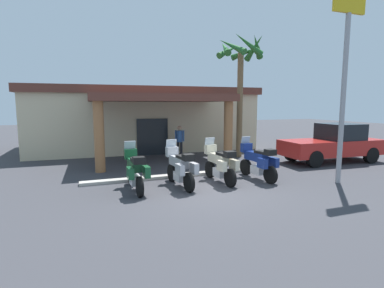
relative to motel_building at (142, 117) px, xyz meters
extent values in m
plane|color=#38383D|center=(-0.12, -11.40, -2.03)|extent=(80.00, 80.00, 0.00)
cube|color=beige|center=(0.01, 0.17, -0.27)|extent=(14.02, 7.51, 3.53)
cube|color=#1E2328|center=(-0.13, -3.39, -0.98)|extent=(1.80, 0.17, 2.10)
cube|color=brown|center=(-0.20, -5.43, 1.20)|extent=(7.03, 4.46, 0.35)
cylinder|color=#9E663D|center=(-3.30, -7.02, -0.50)|extent=(0.44, 0.44, 3.06)
cylinder|color=#9E663D|center=(2.77, -7.25, -0.50)|extent=(0.44, 0.44, 3.06)
cube|color=brown|center=(0.01, 0.17, 1.72)|extent=(14.44, 7.92, 0.44)
cylinder|color=black|center=(-2.41, -9.62, -1.70)|extent=(0.15, 0.66, 0.66)
cylinder|color=black|center=(-2.39, -11.17, -1.70)|extent=(0.15, 0.66, 0.66)
cube|color=silver|center=(-2.40, -10.42, -1.66)|extent=(0.33, 0.56, 0.32)
cube|color=#19512D|center=(-2.40, -10.27, -1.15)|extent=(0.31, 1.15, 0.34)
cube|color=black|center=(-2.40, -10.62, -0.93)|extent=(0.29, 0.60, 0.10)
cube|color=#19512D|center=(-2.41, -9.64, -0.88)|extent=(0.44, 0.25, 0.36)
cube|color=#B2BCC6|center=(-2.41, -9.56, -0.60)|extent=(0.40, 0.12, 0.36)
cube|color=#19512D|center=(-2.65, -11.03, -1.27)|extent=(0.19, 0.44, 0.36)
cube|color=#19512D|center=(-2.13, -11.02, -1.27)|extent=(0.19, 0.44, 0.36)
cube|color=black|center=(-2.39, -11.12, -0.86)|extent=(0.36, 0.32, 0.22)
cylinder|color=black|center=(-0.87, -9.68, -1.70)|extent=(0.19, 0.67, 0.66)
cylinder|color=black|center=(-0.75, -11.23, -1.70)|extent=(0.19, 0.67, 0.66)
cube|color=silver|center=(-0.81, -10.48, -1.66)|extent=(0.36, 0.58, 0.32)
cube|color=#B2B2B7|center=(-0.82, -10.33, -1.15)|extent=(0.39, 1.17, 0.34)
cube|color=black|center=(-0.79, -10.68, -0.93)|extent=(0.33, 0.62, 0.10)
cube|color=#B2B2B7|center=(-0.87, -9.70, -0.88)|extent=(0.46, 0.27, 0.36)
cube|color=#B2BCC6|center=(-0.88, -9.62, -0.60)|extent=(0.41, 0.15, 0.36)
cube|color=#B2B2B7|center=(-1.02, -11.10, -1.27)|extent=(0.21, 0.45, 0.36)
cube|color=#B2B2B7|center=(-0.50, -11.06, -1.27)|extent=(0.21, 0.45, 0.36)
cube|color=black|center=(-0.75, -11.18, -0.86)|extent=(0.38, 0.35, 0.22)
cylinder|color=black|center=(0.74, -9.62, -1.70)|extent=(0.18, 0.67, 0.66)
cylinder|color=black|center=(0.82, -11.17, -1.70)|extent=(0.18, 0.67, 0.66)
cube|color=silver|center=(0.78, -10.42, -1.66)|extent=(0.35, 0.58, 0.32)
cube|color=beige|center=(0.77, -10.27, -1.15)|extent=(0.36, 1.16, 0.34)
cube|color=black|center=(0.79, -10.62, -0.93)|extent=(0.31, 0.61, 0.10)
cube|color=beige|center=(0.74, -9.64, -0.88)|extent=(0.45, 0.26, 0.36)
cube|color=#B2BCC6|center=(0.73, -9.56, -0.60)|extent=(0.41, 0.14, 0.36)
cube|color=beige|center=(0.55, -11.03, -1.27)|extent=(0.20, 0.45, 0.36)
cube|color=beige|center=(1.07, -11.01, -1.27)|extent=(0.20, 0.45, 0.36)
cube|color=black|center=(0.82, -11.12, -0.86)|extent=(0.38, 0.34, 0.22)
cylinder|color=black|center=(2.31, -9.74, -1.70)|extent=(0.19, 0.67, 0.66)
cylinder|color=black|center=(2.43, -11.28, -1.70)|extent=(0.19, 0.67, 0.66)
cube|color=silver|center=(2.37, -10.53, -1.66)|extent=(0.36, 0.58, 0.32)
cube|color=navy|center=(2.36, -10.38, -1.15)|extent=(0.39, 1.17, 0.34)
cube|color=black|center=(2.39, -10.73, -0.93)|extent=(0.33, 0.62, 0.10)
cube|color=navy|center=(2.31, -9.76, -0.88)|extent=(0.46, 0.27, 0.36)
cube|color=#B2BCC6|center=(2.30, -9.68, -0.60)|extent=(0.41, 0.15, 0.36)
cube|color=navy|center=(2.16, -11.15, -1.27)|extent=(0.21, 0.45, 0.36)
cube|color=navy|center=(2.68, -11.11, -1.27)|extent=(0.21, 0.45, 0.36)
cube|color=black|center=(2.43, -11.23, -0.86)|extent=(0.38, 0.35, 0.22)
cylinder|color=black|center=(0.95, -4.88, -1.59)|extent=(0.14, 0.14, 0.88)
cylinder|color=black|center=(1.09, -4.99, -1.59)|extent=(0.14, 0.14, 0.88)
cylinder|color=#335999|center=(1.02, -4.93, -0.84)|extent=(0.32, 0.32, 0.62)
cylinder|color=#335999|center=(0.84, -4.80, -0.81)|extent=(0.09, 0.09, 0.59)
cylinder|color=#335999|center=(1.20, -5.07, -0.81)|extent=(0.09, 0.09, 0.59)
sphere|color=tan|center=(1.02, -4.93, -0.38)|extent=(0.24, 0.24, 0.24)
cylinder|color=black|center=(9.53, -8.05, -1.63)|extent=(0.81, 0.29, 0.80)
cylinder|color=black|center=(9.46, -9.75, -1.63)|extent=(0.81, 0.29, 0.80)
cylinder|color=black|center=(6.13, -7.90, -1.63)|extent=(0.81, 0.29, 0.80)
cylinder|color=black|center=(6.06, -9.60, -1.63)|extent=(0.81, 0.29, 0.80)
cube|color=#B2231E|center=(7.79, -8.82, -1.26)|extent=(5.28, 2.13, 0.75)
cube|color=black|center=(8.29, -8.85, -0.48)|extent=(1.88, 1.83, 0.80)
cylinder|color=brown|center=(4.25, -5.74, 0.81)|extent=(0.32, 0.32, 5.68)
cone|color=#236028|center=(5.11, -5.68, 3.96)|extent=(0.45, 1.62, 1.34)
cone|color=#236028|center=(4.90, -5.17, 3.79)|extent=(1.42, 1.58, 0.83)
cone|color=#236028|center=(3.94, -4.92, 3.87)|extent=(1.74, 0.94, 1.06)
cone|color=#236028|center=(3.41, -5.51, 3.88)|extent=(0.80, 1.75, 1.10)
cone|color=#236028|center=(3.48, -6.14, 3.88)|extent=(1.11, 1.68, 1.10)
cone|color=#236028|center=(4.18, -6.60, 3.93)|extent=(1.68, 0.48, 1.25)
cone|color=#236028|center=(4.87, -6.34, 3.90)|extent=(1.44, 1.46, 1.16)
cylinder|color=#99999E|center=(4.90, -12.05, 1.01)|extent=(0.18, 0.18, 6.08)
cube|color=#ADA89E|center=(-0.01, -9.09, -1.97)|extent=(8.36, 0.36, 0.12)
camera|label=1|loc=(-4.12, -20.42, 0.88)|focal=28.20mm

